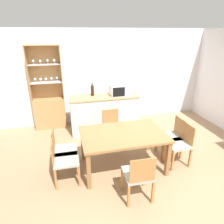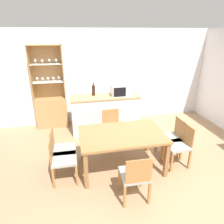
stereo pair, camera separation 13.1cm
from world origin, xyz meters
name	(u,v)px [view 2 (the right image)]	position (x,y,z in m)	size (l,w,h in m)	color
ground_plane	(153,172)	(0.00, 0.00, 0.00)	(18.00, 18.00, 0.00)	#A37F5B
wall_back	(120,76)	(0.00, 2.63, 1.27)	(6.80, 0.06, 2.55)	silver
kitchen_counter	(105,113)	(-0.56, 1.92, 0.47)	(1.75, 0.59, 0.94)	silver
display_cabinet	(51,105)	(-1.95, 2.45, 0.61)	(0.81, 0.32, 2.17)	tan
dining_table	(122,137)	(-0.54, 0.28, 0.65)	(1.54, 0.99, 0.73)	olive
dining_chair_side_right_near	(179,145)	(0.55, 0.14, 0.43)	(0.44, 0.44, 0.83)	#999E93
dining_chair_side_right_far	(171,138)	(0.55, 0.43, 0.43)	(0.44, 0.44, 0.83)	#999E93
dining_chair_side_left_far	(62,150)	(-1.64, 0.43, 0.43)	(0.44, 0.44, 0.83)	#999E93
dining_chair_head_near	(135,176)	(-0.55, -0.53, 0.43)	(0.43, 0.43, 0.83)	#999E93
dining_chair_side_left_near	(62,159)	(-1.64, 0.14, 0.43)	(0.42, 0.42, 0.83)	#999E93
dining_chair_head_far	(112,128)	(-0.55, 1.10, 0.43)	(0.45, 0.45, 0.83)	#999E93
microwave	(121,90)	(-0.16, 1.91, 1.08)	(0.48, 0.37, 0.27)	silver
wine_bottle	(94,90)	(-0.83, 2.03, 1.08)	(0.08, 0.08, 0.32)	black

